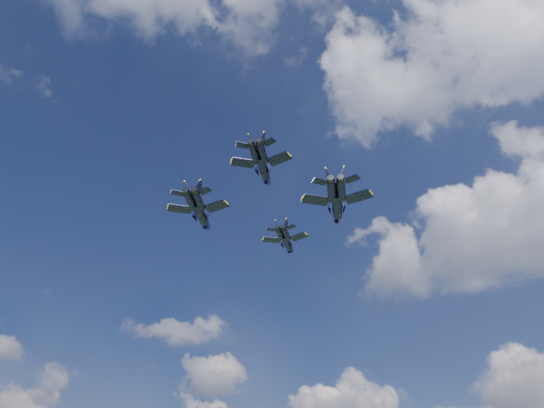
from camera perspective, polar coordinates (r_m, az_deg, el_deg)
The scene contains 4 objects.
jet_lead at distance 120.33m, azimuth 1.63°, elevation -4.18°, with size 9.89×13.56×3.24m.
jet_left at distance 114.21m, azimuth -7.62°, elevation -1.10°, with size 12.64×16.84×4.11m.
jet_right at distance 105.95m, azimuth 7.03°, elevation -0.23°, with size 13.27×17.68×4.32m.
jet_slot at distance 95.16m, azimuth -0.94°, elevation 3.86°, with size 10.40×14.06×3.40m.
Camera 1 is at (53.35, -68.80, 3.54)m, focal length 35.00 mm.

